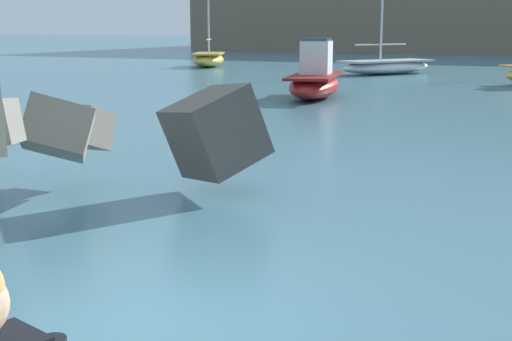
# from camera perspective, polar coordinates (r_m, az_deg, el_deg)

# --- Properties ---
(ground_plane) EXTENTS (400.00, 400.00, 0.00)m
(ground_plane) POSITION_cam_1_polar(r_m,az_deg,el_deg) (6.54, -9.86, -12.19)
(ground_plane) COLOR #42707F
(boat_mid_left) EXTENTS (3.69, 5.18, 6.47)m
(boat_mid_left) POSITION_cam_1_polar(r_m,az_deg,el_deg) (47.60, -3.95, 9.19)
(boat_mid_left) COLOR #EAC64C
(boat_mid_left) RESTS_ON ground
(boat_mid_centre) EXTENTS (2.72, 5.29, 2.25)m
(boat_mid_centre) POSITION_cam_1_polar(r_m,az_deg,el_deg) (26.47, 4.90, 7.50)
(boat_mid_centre) COLOR maroon
(boat_mid_centre) RESTS_ON ground
(boat_far_left) EXTENTS (5.28, 6.47, 7.29)m
(boat_far_left) POSITION_cam_1_polar(r_m,az_deg,el_deg) (40.75, 10.73, 8.49)
(boat_far_left) COLOR white
(boat_far_left) RESTS_ON ground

